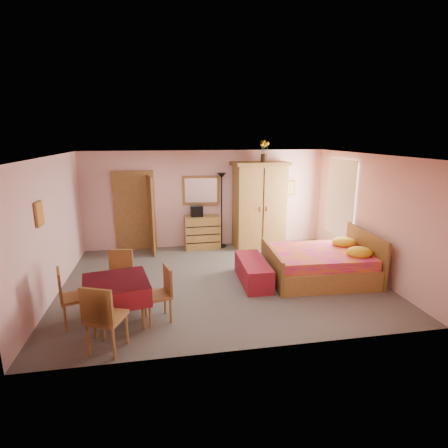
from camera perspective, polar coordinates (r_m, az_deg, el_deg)
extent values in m
plane|color=#625D57|center=(7.49, -0.36, -9.15)|extent=(6.50, 6.50, 0.00)
plane|color=brown|center=(6.88, -0.40, 11.12)|extent=(6.50, 6.50, 0.00)
cube|color=#E3A9A5|center=(9.50, -2.89, 4.08)|extent=(6.50, 0.10, 2.60)
cube|color=#E3A9A5|center=(4.74, 4.69, -6.54)|extent=(6.50, 0.10, 2.60)
cube|color=#E3A9A5|center=(7.30, -26.44, -0.55)|extent=(0.10, 5.00, 2.60)
cube|color=#E3A9A5|center=(8.25, 22.49, 1.43)|extent=(0.10, 5.00, 2.60)
cube|color=#9E6B35|center=(9.48, -14.32, 1.94)|extent=(1.06, 0.12, 2.15)
cube|color=white|center=(9.22, 18.44, 3.99)|extent=(0.08, 1.40, 1.95)
cube|color=orange|center=(6.64, -27.97, 1.49)|extent=(0.04, 0.32, 0.42)
cube|color=#D8BF59|center=(9.99, 10.68, 5.81)|extent=(0.30, 0.04, 0.40)
cube|color=#AA7C39|center=(9.43, -3.54, -1.35)|extent=(0.94, 0.48, 0.88)
cube|color=white|center=(9.40, -3.79, 5.51)|extent=(0.99, 0.12, 0.78)
cube|color=black|center=(9.29, -4.48, 2.13)|extent=(0.32, 0.24, 0.29)
cube|color=black|center=(9.41, -0.40, 2.21)|extent=(0.30, 0.30, 2.02)
cube|color=olive|center=(9.47, 5.78, 3.09)|extent=(1.53, 0.87, 2.31)
cube|color=yellow|center=(9.37, 6.53, 11.77)|extent=(0.23, 0.23, 0.56)
cube|color=#C4137F|center=(7.69, 15.26, -5.05)|extent=(2.25, 1.81, 1.00)
cube|color=maroon|center=(7.36, 4.75, -7.67)|extent=(0.56, 1.43, 0.47)
cube|color=maroon|center=(6.05, -17.07, -11.97)|extent=(1.17, 1.17, 0.73)
cube|color=#A57038|center=(5.32, -18.66, -14.12)|extent=(0.61, 0.61, 1.03)
cube|color=#9F6636|center=(6.62, -16.77, -8.51)|extent=(0.50, 0.50, 0.97)
cube|color=#A67338|center=(6.17, -23.17, -10.85)|extent=(0.54, 0.54, 0.96)
cube|color=#986433|center=(5.91, -10.87, -11.27)|extent=(0.51, 0.51, 0.91)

